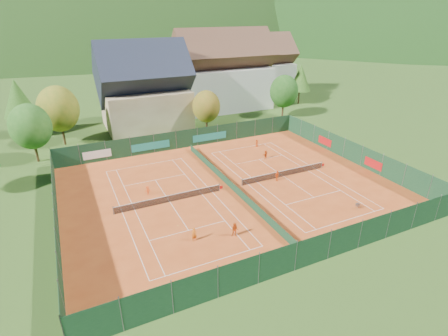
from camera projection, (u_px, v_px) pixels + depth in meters
ground at (231, 188)px, 44.08m from camera, size 600.00×600.00×0.00m
clay_pad at (231, 188)px, 44.07m from camera, size 40.00×32.00×0.01m
court_markings_left at (170, 202)px, 40.94m from camera, size 11.03×23.83×0.00m
court_markings_right at (284, 176)px, 47.20m from camera, size 11.03×23.83×0.00m
tennis_net_left at (171, 198)px, 40.79m from camera, size 13.30×0.10×1.02m
tennis_net_right at (285, 173)px, 47.05m from camera, size 13.30×0.10×1.02m
court_divider at (231, 185)px, 43.87m from camera, size 0.03×28.80×1.00m
fence_north at (184, 139)px, 56.42m from camera, size 40.00×0.10×3.00m
fence_south at (313, 251)px, 30.31m from camera, size 40.00×0.04×3.00m
fence_west at (56, 215)px, 35.63m from camera, size 0.04×32.00×3.00m
fence_east at (352, 152)px, 51.32m from camera, size 0.09×32.00×3.00m
chalet at (145, 92)px, 64.79m from camera, size 16.20×12.00×16.00m
hotel_block_a at (223, 75)px, 76.84m from camera, size 21.60×11.00×17.25m
hotel_block_b at (259, 69)px, 89.21m from camera, size 17.28×10.00×15.50m
tree_west_front at (30, 127)px, 49.66m from camera, size 5.72×5.72×8.69m
tree_west_mid at (58, 109)px, 55.87m from camera, size 6.44×6.44×9.78m
tree_west_back at (18, 98)px, 59.82m from camera, size 5.60×5.60×10.00m
tree_center at (206, 107)px, 62.54m from camera, size 5.01×5.01×7.60m
tree_east_front at (284, 91)px, 70.94m from camera, size 5.72×5.72×8.69m
tree_east_mid at (300, 78)px, 81.14m from camera, size 5.04×5.04×9.00m
tree_east_back at (253, 72)px, 84.30m from camera, size 7.15×7.15×10.86m
mountain_backdrop at (126, 97)px, 263.48m from camera, size 820.00×530.00×242.00m
ball_hopper at (358, 205)px, 39.28m from camera, size 0.34×0.34×0.80m
loose_ball_0 at (178, 226)px, 36.42m from camera, size 0.07×0.07×0.07m
loose_ball_1 at (279, 211)px, 38.99m from camera, size 0.07×0.07×0.07m
loose_ball_2 at (243, 176)px, 47.16m from camera, size 0.07×0.07×0.07m
player_left_near at (194, 235)px, 33.80m from camera, size 0.56×0.39×1.45m
player_left_mid at (235, 230)px, 34.42m from camera, size 0.94×0.88×1.55m
player_left_far at (148, 191)px, 42.27m from camera, size 0.81×0.52×1.19m
player_right_near at (277, 175)px, 45.74m from camera, size 0.95×0.72×1.50m
player_right_far_a at (257, 143)px, 57.25m from camera, size 0.69×0.59×1.20m
player_right_far_b at (266, 155)px, 52.56m from camera, size 1.28×0.85×1.33m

